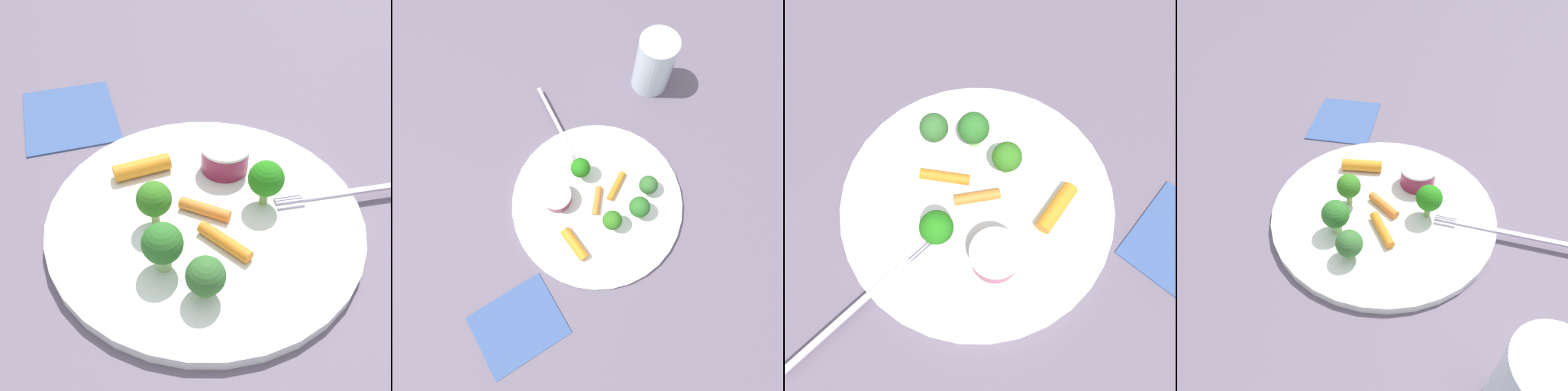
{
  "view_description": "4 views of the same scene",
  "coord_description": "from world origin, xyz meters",
  "views": [
    {
      "loc": [
        -0.31,
        0.04,
        0.34
      ],
      "look_at": [
        0.02,
        0.01,
        0.02
      ],
      "focal_mm": 43.43,
      "sensor_mm": 36.0,
      "label": 1
    },
    {
      "loc": [
        0.07,
        0.15,
        0.59
      ],
      "look_at": [
        0.01,
        -0.01,
        0.03
      ],
      "focal_mm": 30.71,
      "sensor_mm": 36.0,
      "label": 2
    },
    {
      "loc": [
        0.13,
        -0.1,
        0.42
      ],
      "look_at": [
        0.0,
        0.0,
        0.02
      ],
      "focal_mm": 36.46,
      "sensor_mm": 36.0,
      "label": 3
    },
    {
      "loc": [
        -0.34,
        -0.12,
        0.38
      ],
      "look_at": [
        0.01,
        0.02,
        0.02
      ],
      "focal_mm": 34.45,
      "sensor_mm": 36.0,
      "label": 4
    }
  ],
  "objects": [
    {
      "name": "drinking_glass",
      "position": [
        -0.19,
        -0.2,
        0.06
      ],
      "size": [
        0.07,
        0.07,
        0.11
      ],
      "primitive_type": "cylinder",
      "color": "silver",
      "rests_on": "ground_plane"
    },
    {
      "name": "broccoli_floret_1",
      "position": [
        -0.09,
        0.01,
        0.04
      ],
      "size": [
        0.03,
        0.03,
        0.04
      ],
      "color": "#8FC262",
      "rests_on": "plate"
    },
    {
      "name": "sauce_cup",
      "position": [
        0.07,
        -0.03,
        0.03
      ],
      "size": [
        0.05,
        0.05,
        0.03
      ],
      "color": "maroon",
      "rests_on": "plate"
    },
    {
      "name": "carrot_stick_0",
      "position": [
        0.0,
        0.0,
        0.02
      ],
      "size": [
        0.03,
        0.05,
        0.01
      ],
      "primitive_type": "cylinder",
      "rotation": [
        1.57,
        0.0,
        2.64
      ],
      "color": "orange",
      "rests_on": "plate"
    },
    {
      "name": "broccoli_floret_2",
      "position": [
        -0.06,
        0.04,
        0.04
      ],
      "size": [
        0.04,
        0.04,
        0.05
      ],
      "color": "#92C172",
      "rests_on": "plate"
    },
    {
      "name": "ground_plane",
      "position": [
        0.0,
        0.0,
        0.0
      ],
      "size": [
        2.4,
        2.4,
        0.0
      ],
      "primitive_type": "plane",
      "color": "#5F5567"
    },
    {
      "name": "napkin",
      "position": [
        0.2,
        0.15,
        0.0
      ],
      "size": [
        0.16,
        0.14,
        0.0
      ],
      "primitive_type": "cube",
      "rotation": [
        0.0,
        0.0,
        0.2
      ],
      "color": "#38528A",
      "rests_on": "ground_plane"
    },
    {
      "name": "carrot_stick_1",
      "position": [
        0.06,
        0.06,
        0.02
      ],
      "size": [
        0.03,
        0.06,
        0.02
      ],
      "primitive_type": "cylinder",
      "rotation": [
        1.57,
        0.0,
        3.42
      ],
      "color": "orange",
      "rests_on": "plate"
    },
    {
      "name": "broccoli_floret_0",
      "position": [
        -0.01,
        0.05,
        0.04
      ],
      "size": [
        0.03,
        0.03,
        0.05
      ],
      "color": "#98B365",
      "rests_on": "plate"
    },
    {
      "name": "plate",
      "position": [
        0.0,
        0.0,
        0.01
      ],
      "size": [
        0.31,
        0.31,
        0.01
      ],
      "primitive_type": "cylinder",
      "color": "white",
      "rests_on": "ground_plane"
    },
    {
      "name": "carrot_stick_2",
      "position": [
        -0.04,
        -0.01,
        0.02
      ],
      "size": [
        0.05,
        0.05,
        0.01
      ],
      "primitive_type": "cylinder",
      "rotation": [
        1.57,
        0.0,
        2.32
      ],
      "color": "orange",
      "rests_on": "plate"
    },
    {
      "name": "fork",
      "position": [
        0.02,
        -0.16,
        0.01
      ],
      "size": [
        0.03,
        0.19,
        0.0
      ],
      "color": "#BAADC8",
      "rests_on": "plate"
    },
    {
      "name": "broccoli_floret_3",
      "position": [
        0.01,
        -0.06,
        0.04
      ],
      "size": [
        0.04,
        0.04,
        0.05
      ],
      "color": "#7FB05B",
      "rests_on": "plate"
    }
  ]
}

